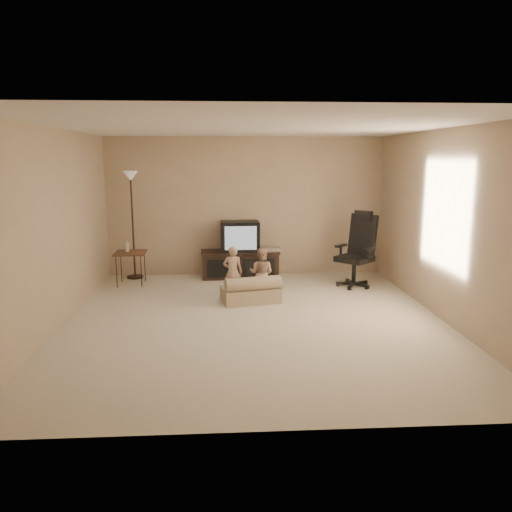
{
  "coord_description": "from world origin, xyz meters",
  "views": [
    {
      "loc": [
        -0.37,
        -6.33,
        2.11
      ],
      "look_at": [
        0.06,
        0.6,
        0.75
      ],
      "focal_mm": 35.0,
      "sensor_mm": 36.0,
      "label": 1
    }
  ],
  "objects_px": {
    "tv_stand": "(240,254)",
    "floor_lamp": "(132,201)",
    "toddler_left": "(233,272)",
    "toddler_right": "(261,273)",
    "office_chair": "(357,260)",
    "child_sofa": "(251,291)",
    "side_table": "(130,253)"
  },
  "relations": [
    {
      "from": "toddler_left",
      "to": "child_sofa",
      "type": "bearing_deg",
      "value": 140.89
    },
    {
      "from": "office_chair",
      "to": "toddler_left",
      "type": "distance_m",
      "value": 2.17
    },
    {
      "from": "floor_lamp",
      "to": "toddler_left",
      "type": "height_order",
      "value": "floor_lamp"
    },
    {
      "from": "tv_stand",
      "to": "side_table",
      "type": "relative_size",
      "value": 1.89
    },
    {
      "from": "office_chair",
      "to": "floor_lamp",
      "type": "xyz_separation_m",
      "value": [
        -3.83,
        0.83,
        0.93
      ]
    },
    {
      "from": "child_sofa",
      "to": "toddler_left",
      "type": "relative_size",
      "value": 1.14
    },
    {
      "from": "floor_lamp",
      "to": "toddler_right",
      "type": "distance_m",
      "value": 2.82
    },
    {
      "from": "child_sofa",
      "to": "tv_stand",
      "type": "bearing_deg",
      "value": 81.18
    },
    {
      "from": "floor_lamp",
      "to": "toddler_left",
      "type": "bearing_deg",
      "value": -39.72
    },
    {
      "from": "side_table",
      "to": "toddler_right",
      "type": "xyz_separation_m",
      "value": [
        2.16,
        -1.01,
        -0.15
      ]
    },
    {
      "from": "toddler_left",
      "to": "toddler_right",
      "type": "distance_m",
      "value": 0.44
    },
    {
      "from": "office_chair",
      "to": "toddler_right",
      "type": "relative_size",
      "value": 1.6
    },
    {
      "from": "tv_stand",
      "to": "toddler_right",
      "type": "xyz_separation_m",
      "value": [
        0.28,
        -1.43,
        -0.03
      ]
    },
    {
      "from": "floor_lamp",
      "to": "side_table",
      "type": "bearing_deg",
      "value": -87.66
    },
    {
      "from": "side_table",
      "to": "floor_lamp",
      "type": "distance_m",
      "value": 0.97
    },
    {
      "from": "tv_stand",
      "to": "toddler_left",
      "type": "distance_m",
      "value": 1.4
    },
    {
      "from": "tv_stand",
      "to": "office_chair",
      "type": "height_order",
      "value": "office_chair"
    },
    {
      "from": "floor_lamp",
      "to": "toddler_right",
      "type": "xyz_separation_m",
      "value": [
        2.18,
        -1.48,
        -0.99
      ]
    },
    {
      "from": "floor_lamp",
      "to": "toddler_right",
      "type": "height_order",
      "value": "floor_lamp"
    },
    {
      "from": "floor_lamp",
      "to": "toddler_left",
      "type": "relative_size",
      "value": 2.33
    },
    {
      "from": "office_chair",
      "to": "toddler_right",
      "type": "xyz_separation_m",
      "value": [
        -1.65,
        -0.65,
        -0.06
      ]
    },
    {
      "from": "tv_stand",
      "to": "floor_lamp",
      "type": "bearing_deg",
      "value": 176.31
    },
    {
      "from": "side_table",
      "to": "toddler_left",
      "type": "relative_size",
      "value": 0.93
    },
    {
      "from": "toddler_right",
      "to": "office_chair",
      "type": "bearing_deg",
      "value": -135.01
    },
    {
      "from": "child_sofa",
      "to": "toddler_right",
      "type": "height_order",
      "value": "toddler_right"
    },
    {
      "from": "side_table",
      "to": "office_chair",
      "type": "bearing_deg",
      "value": -5.28
    },
    {
      "from": "office_chair",
      "to": "side_table",
      "type": "height_order",
      "value": "office_chair"
    },
    {
      "from": "tv_stand",
      "to": "floor_lamp",
      "type": "xyz_separation_m",
      "value": [
        -1.9,
        0.06,
        0.96
      ]
    },
    {
      "from": "toddler_left",
      "to": "toddler_right",
      "type": "relative_size",
      "value": 1.03
    },
    {
      "from": "side_table",
      "to": "floor_lamp",
      "type": "height_order",
      "value": "floor_lamp"
    },
    {
      "from": "floor_lamp",
      "to": "child_sofa",
      "type": "height_order",
      "value": "floor_lamp"
    },
    {
      "from": "office_chair",
      "to": "child_sofa",
      "type": "xyz_separation_m",
      "value": [
        -1.82,
        -0.87,
        -0.28
      ]
    }
  ]
}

